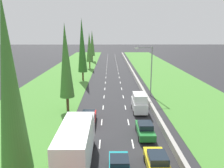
{
  "coord_description": "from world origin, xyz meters",
  "views": [
    {
      "loc": [
        -0.64,
        -1.34,
        11.66
      ],
      "look_at": [
        -0.23,
        47.25,
        0.52
      ],
      "focal_mm": 36.92,
      "sensor_mm": 36.0,
      "label": 1
    }
  ],
  "objects_px": {
    "teal_hatchback_centre_lane": "(119,166)",
    "poplar_tree_nearest": "(10,88)",
    "red_sedan_left_lane": "(89,117)",
    "street_light_mast": "(150,68)",
    "poplar_tree_fourth": "(89,47)",
    "green_sedan_right_lane": "(145,129)",
    "white_van_right_lane": "(139,103)",
    "poplar_tree_third": "(82,46)",
    "yellow_sedan_right_lane": "(157,162)",
    "poplar_tree_fifth": "(92,43)",
    "white_box_truck_left_lane": "(77,145)",
    "poplar_tree_second": "(66,61)"
  },
  "relations": [
    {
      "from": "red_sedan_left_lane",
      "to": "street_light_mast",
      "type": "bearing_deg",
      "value": 52.89
    },
    {
      "from": "red_sedan_left_lane",
      "to": "poplar_tree_fourth",
      "type": "xyz_separation_m",
      "value": [
        -3.72,
        45.4,
        5.92
      ]
    },
    {
      "from": "poplar_tree_fifth",
      "to": "street_light_mast",
      "type": "relative_size",
      "value": 1.35
    },
    {
      "from": "white_box_truck_left_lane",
      "to": "poplar_tree_nearest",
      "type": "xyz_separation_m",
      "value": [
        -3.64,
        -3.59,
        5.88
      ]
    },
    {
      "from": "poplar_tree_second",
      "to": "poplar_tree_fourth",
      "type": "relative_size",
      "value": 1.14
    },
    {
      "from": "white_van_right_lane",
      "to": "street_light_mast",
      "type": "bearing_deg",
      "value": 71.92
    },
    {
      "from": "yellow_sedan_right_lane",
      "to": "poplar_tree_nearest",
      "type": "bearing_deg",
      "value": -164.04
    },
    {
      "from": "green_sedan_right_lane",
      "to": "poplar_tree_fifth",
      "type": "bearing_deg",
      "value": 99.25
    },
    {
      "from": "green_sedan_right_lane",
      "to": "poplar_tree_third",
      "type": "bearing_deg",
      "value": 109.15
    },
    {
      "from": "teal_hatchback_centre_lane",
      "to": "poplar_tree_fourth",
      "type": "bearing_deg",
      "value": 97.31
    },
    {
      "from": "teal_hatchback_centre_lane",
      "to": "white_van_right_lane",
      "type": "xyz_separation_m",
      "value": [
        3.56,
        15.45,
        0.56
      ]
    },
    {
      "from": "teal_hatchback_centre_lane",
      "to": "poplar_tree_nearest",
      "type": "bearing_deg",
      "value": -161.59
    },
    {
      "from": "poplar_tree_third",
      "to": "poplar_tree_fourth",
      "type": "distance_m",
      "value": 19.01
    },
    {
      "from": "white_van_right_lane",
      "to": "poplar_tree_fifth",
      "type": "distance_m",
      "value": 60.67
    },
    {
      "from": "yellow_sedan_right_lane",
      "to": "poplar_tree_third",
      "type": "height_order",
      "value": "poplar_tree_third"
    },
    {
      "from": "white_van_right_lane",
      "to": "street_light_mast",
      "type": "distance_m",
      "value": 9.99
    },
    {
      "from": "green_sedan_right_lane",
      "to": "poplar_tree_fourth",
      "type": "height_order",
      "value": "poplar_tree_fourth"
    },
    {
      "from": "yellow_sedan_right_lane",
      "to": "street_light_mast",
      "type": "distance_m",
      "value": 24.24
    },
    {
      "from": "poplar_tree_second",
      "to": "yellow_sedan_right_lane",
      "type": "bearing_deg",
      "value": -56.09
    },
    {
      "from": "teal_hatchback_centre_lane",
      "to": "poplar_tree_third",
      "type": "bearing_deg",
      "value": 100.95
    },
    {
      "from": "poplar_tree_nearest",
      "to": "poplar_tree_second",
      "type": "bearing_deg",
      "value": 89.51
    },
    {
      "from": "poplar_tree_fifth",
      "to": "poplar_tree_third",
      "type": "bearing_deg",
      "value": -89.24
    },
    {
      "from": "white_box_truck_left_lane",
      "to": "poplar_tree_fourth",
      "type": "distance_m",
      "value": 55.6
    },
    {
      "from": "poplar_tree_nearest",
      "to": "street_light_mast",
      "type": "height_order",
      "value": "poplar_tree_nearest"
    },
    {
      "from": "teal_hatchback_centre_lane",
      "to": "white_box_truck_left_lane",
      "type": "relative_size",
      "value": 0.41
    },
    {
      "from": "teal_hatchback_centre_lane",
      "to": "white_van_right_lane",
      "type": "height_order",
      "value": "white_van_right_lane"
    },
    {
      "from": "white_box_truck_left_lane",
      "to": "poplar_tree_fourth",
      "type": "xyz_separation_m",
      "value": [
        -3.66,
        55.29,
        4.55
      ]
    },
    {
      "from": "white_box_truck_left_lane",
      "to": "red_sedan_left_lane",
      "type": "distance_m",
      "value": 9.99
    },
    {
      "from": "yellow_sedan_right_lane",
      "to": "red_sedan_left_lane",
      "type": "height_order",
      "value": "same"
    },
    {
      "from": "green_sedan_right_lane",
      "to": "white_box_truck_left_lane",
      "type": "height_order",
      "value": "white_box_truck_left_lane"
    },
    {
      "from": "poplar_tree_fifth",
      "to": "poplar_tree_nearest",
      "type": "bearing_deg",
      "value": -89.6
    },
    {
      "from": "yellow_sedan_right_lane",
      "to": "poplar_tree_nearest",
      "type": "relative_size",
      "value": 0.32
    },
    {
      "from": "white_van_right_lane",
      "to": "poplar_tree_third",
      "type": "bearing_deg",
      "value": 116.1
    },
    {
      "from": "red_sedan_left_lane",
      "to": "poplar_tree_fourth",
      "type": "distance_m",
      "value": 45.93
    },
    {
      "from": "poplar_tree_second",
      "to": "poplar_tree_fourth",
      "type": "xyz_separation_m",
      "value": [
        -0.18,
        40.53,
        -0.77
      ]
    },
    {
      "from": "red_sedan_left_lane",
      "to": "poplar_tree_fourth",
      "type": "height_order",
      "value": "poplar_tree_fourth"
    },
    {
      "from": "poplar_tree_fifth",
      "to": "poplar_tree_fourth",
      "type": "bearing_deg",
      "value": -88.39
    },
    {
      "from": "green_sedan_right_lane",
      "to": "poplar_tree_fourth",
      "type": "xyz_separation_m",
      "value": [
        -10.47,
        49.13,
        5.92
      ]
    },
    {
      "from": "teal_hatchback_centre_lane",
      "to": "poplar_tree_nearest",
      "type": "xyz_separation_m",
      "value": [
        -7.22,
        -2.4,
        7.22
      ]
    },
    {
      "from": "white_box_truck_left_lane",
      "to": "red_sedan_left_lane",
      "type": "relative_size",
      "value": 2.09
    },
    {
      "from": "green_sedan_right_lane",
      "to": "poplar_tree_fifth",
      "type": "relative_size",
      "value": 0.37
    },
    {
      "from": "yellow_sedan_right_lane",
      "to": "white_van_right_lane",
      "type": "bearing_deg",
      "value": 88.82
    },
    {
      "from": "poplar_tree_nearest",
      "to": "green_sedan_right_lane",
      "type": "bearing_deg",
      "value": 43.02
    },
    {
      "from": "poplar_tree_third",
      "to": "white_van_right_lane",
      "type": "bearing_deg",
      "value": -63.9
    },
    {
      "from": "green_sedan_right_lane",
      "to": "poplar_tree_fourth",
      "type": "distance_m",
      "value": 50.58
    },
    {
      "from": "white_van_right_lane",
      "to": "poplar_tree_fifth",
      "type": "xyz_separation_m",
      "value": [
        -11.32,
        59.33,
        5.72
      ]
    },
    {
      "from": "teal_hatchback_centre_lane",
      "to": "poplar_tree_third",
      "type": "height_order",
      "value": "poplar_tree_third"
    },
    {
      "from": "street_light_mast",
      "to": "red_sedan_left_lane",
      "type": "bearing_deg",
      "value": -127.11
    },
    {
      "from": "poplar_tree_nearest",
      "to": "poplar_tree_fifth",
      "type": "relative_size",
      "value": 1.16
    },
    {
      "from": "red_sedan_left_lane",
      "to": "poplar_tree_third",
      "type": "xyz_separation_m",
      "value": [
        -3.74,
        26.47,
        7.61
      ]
    }
  ]
}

